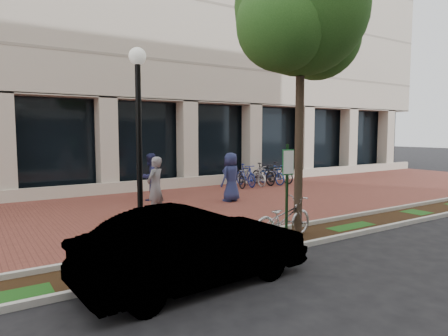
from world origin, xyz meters
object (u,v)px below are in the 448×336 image
street_tree (302,17)px  lamppost (139,141)px  pedestrian_left (155,187)px  pedestrian_mid (150,177)px  locked_bicycle (283,218)px  pedestrian_right (231,177)px  bollard (287,178)px  sedan_near_curb (196,246)px  bike_rack_cluster (258,175)px  parking_sign (287,180)px

street_tree → lamppost: bearing=174.0°
street_tree → pedestrian_left: 6.59m
pedestrian_mid → lamppost: bearing=39.4°
locked_bicycle → pedestrian_right: 5.61m
pedestrian_right → bollard: size_ratio=2.11×
pedestrian_right → sedan_near_curb: pedestrian_right is taller
locked_bicycle → sedan_near_curb: (-3.33, -1.45, 0.17)m
locked_bicycle → bollard: bearing=-49.0°
pedestrian_left → bollard: 8.66m
pedestrian_mid → bike_rack_cluster: 6.43m
parking_sign → locked_bicycle: size_ratio=1.21×
street_tree → pedestrian_left: street_tree is taller
bollard → sedan_near_curb: size_ratio=0.21×
lamppost → pedestrian_left: 4.42m
street_tree → bike_rack_cluster: 10.95m
pedestrian_mid → pedestrian_right: size_ratio=0.98×
parking_sign → street_tree: 4.14m
pedestrian_mid → bollard: size_ratio=2.07×
pedestrian_left → pedestrian_mid: bearing=-142.7°
pedestrian_left → pedestrian_mid: (1.09, 3.00, -0.03)m
lamppost → street_tree: street_tree is taller
parking_sign → street_tree: bearing=31.2°
parking_sign → bike_rack_cluster: (5.93, 8.68, -1.01)m
lamppost → bollard: lamppost is taller
parking_sign → bike_rack_cluster: 10.55m
sedan_near_curb → pedestrian_mid: bearing=-21.4°
street_tree → pedestrian_mid: street_tree is taller
pedestrian_left → pedestrian_right: 3.76m
pedestrian_mid → bike_rack_cluster: bearing=164.2°
pedestrian_mid → bike_rack_cluster: pedestrian_mid is taller
street_tree → pedestrian_mid: (-1.19, 7.10, -4.65)m
pedestrian_left → pedestrian_right: size_ratio=1.01×
pedestrian_mid → sedan_near_curb: (-2.77, -8.65, -0.24)m
locked_bicycle → street_tree: bearing=-87.5°
parking_sign → pedestrian_mid: 7.56m
bollard → pedestrian_left: bearing=-160.8°
pedestrian_left → bollard: (8.16, 2.84, -0.51)m
locked_bicycle → bike_rack_cluster: bike_rack_cluster is taller
street_tree → pedestrian_mid: bearing=99.5°
lamppost → sedan_near_curb: lamppost is taller
parking_sign → lamppost: 3.65m
parking_sign → sedan_near_curb: (-3.16, -1.12, -0.85)m
locked_bicycle → bike_rack_cluster: size_ratio=0.56×
street_tree → bike_rack_cluster: street_tree is taller
parking_sign → street_tree: size_ratio=0.32×
pedestrian_right → lamppost: bearing=22.8°
pedestrian_mid → street_tree: bearing=73.3°
street_tree → sedan_near_curb: street_tree is taller
street_tree → parking_sign: bearing=-151.9°
pedestrian_left → lamppost: bearing=29.5°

